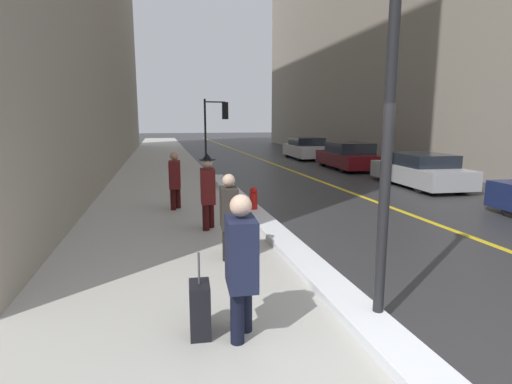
{
  "coord_description": "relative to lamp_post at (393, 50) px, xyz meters",
  "views": [
    {
      "loc": [
        -2.06,
        -2.91,
        2.31
      ],
      "look_at": [
        -0.4,
        4.0,
        1.05
      ],
      "focal_mm": 28.0,
      "sensor_mm": 36.0,
      "label": 1
    }
  ],
  "objects": [
    {
      "name": "traffic_light_near",
      "position": [
        0.67,
        17.63,
        -0.53
      ],
      "size": [
        1.31,
        0.38,
        3.48
      ],
      "rotation": [
        0.0,
        0.0,
        0.1
      ],
      "color": "black",
      "rests_on": "ground"
    },
    {
      "name": "parked_car_silver",
      "position": [
        6.66,
        8.59,
        -2.47
      ],
      "size": [
        1.99,
        4.35,
        1.19
      ],
      "rotation": [
        0.0,
        0.0,
        1.5
      ],
      "color": "#B2B2B7",
      "rests_on": "ground"
    },
    {
      "name": "pedestrian_trailing",
      "position": [
        -1.31,
        2.55,
        -2.23
      ],
      "size": [
        0.31,
        0.49,
        1.46
      ],
      "rotation": [
        0.0,
        0.0,
        -1.64
      ],
      "color": "black",
      "rests_on": "ground"
    },
    {
      "name": "pedestrian_with_shoulder_bag",
      "position": [
        -1.61,
        0.05,
        -2.17
      ],
      "size": [
        0.33,
        0.73,
        1.58
      ],
      "rotation": [
        0.0,
        0.0,
        -1.64
      ],
      "color": "black",
      "rests_on": "ground"
    },
    {
      "name": "parked_car_white",
      "position": [
        6.51,
        19.81,
        -2.41
      ],
      "size": [
        2.03,
        4.3,
        1.33
      ],
      "rotation": [
        0.0,
        0.0,
        1.53
      ],
      "color": "silver",
      "rests_on": "ground"
    },
    {
      "name": "snow_bank_curb",
      "position": [
        -0.18,
        5.16,
        -2.97
      ],
      "size": [
        0.52,
        14.65,
        0.13
      ],
      "color": "white",
      "rests_on": "ground"
    },
    {
      "name": "rolling_suitcase",
      "position": [
        -2.04,
        0.18,
        -2.74
      ],
      "size": [
        0.24,
        0.37,
        0.95
      ],
      "rotation": [
        0.0,
        0.0,
        -1.64
      ],
      "color": "black",
      "rests_on": "ground"
    },
    {
      "name": "parked_car_maroon",
      "position": [
        6.63,
        14.16,
        -2.42
      ],
      "size": [
        2.14,
        4.6,
        1.3
      ],
      "rotation": [
        0.0,
        0.0,
        1.51
      ],
      "color": "#600F14",
      "rests_on": "ground"
    },
    {
      "name": "ground_plane",
      "position": [
        -0.33,
        -0.97,
        -3.04
      ],
      "size": [
        160.0,
        160.0,
        0.0
      ],
      "primitive_type": "plane",
      "color": "#2D2D30"
    },
    {
      "name": "pedestrian_in_fedora",
      "position": [
        -1.44,
        4.51,
        -2.14
      ],
      "size": [
        0.35,
        0.52,
        1.65
      ],
      "rotation": [
        0.0,
        0.0,
        -1.64
      ],
      "color": "#340C0C",
      "rests_on": "ground"
    },
    {
      "name": "fire_hydrant",
      "position": [
        -0.16,
        5.68,
        -2.69
      ],
      "size": [
        0.2,
        0.2,
        0.7
      ],
      "color": "red",
      "rests_on": "ground"
    },
    {
      "name": "road_centre_stripe",
      "position": [
        3.67,
        14.03,
        -3.04
      ],
      "size": [
        0.16,
        80.0,
        0.0
      ],
      "color": "gold",
      "rests_on": "ground"
    },
    {
      "name": "sidewalk_slab",
      "position": [
        -2.33,
        14.03,
        -3.03
      ],
      "size": [
        4.0,
        80.0,
        0.01
      ],
      "color": "#B2AFA8",
      "rests_on": "ground"
    },
    {
      "name": "pedestrian_in_glasses",
      "position": [
        -2.05,
        6.71,
        -2.19
      ],
      "size": [
        0.32,
        0.51,
        1.53
      ],
      "rotation": [
        0.0,
        0.0,
        -1.64
      ],
      "color": "#340C0C",
      "rests_on": "ground"
    },
    {
      "name": "lamp_post",
      "position": [
        0.0,
        0.0,
        0.0
      ],
      "size": [
        0.28,
        0.28,
        5.1
      ],
      "color": "black",
      "rests_on": "ground"
    }
  ]
}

